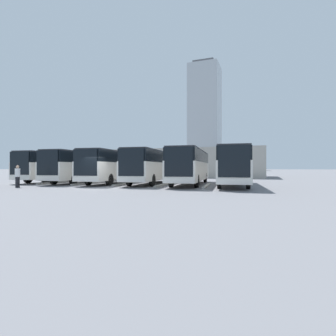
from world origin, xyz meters
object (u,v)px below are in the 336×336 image
object	(u,v)px
bus_1	(191,166)
bus_2	(153,166)
bus_5	(60,166)
pedestrian	(18,176)
bus_4	(84,166)
bus_0	(233,165)
bus_3	(116,166)

from	to	relation	value
bus_1	bus_2	size ratio (longest dim) A/B	1.00
bus_2	bus_5	size ratio (longest dim) A/B	1.00
bus_2	bus_5	xyz separation A→B (m)	(11.92, -0.02, 0.00)
bus_1	pedestrian	world-z (taller)	bus_1
bus_5	pedestrian	world-z (taller)	bus_5
bus_4	bus_5	distance (m)	4.01
bus_4	bus_5	size ratio (longest dim) A/B	1.00
bus_0	bus_4	bearing A→B (deg)	-5.81
bus_1	bus_4	xyz separation A→B (m)	(11.92, 0.45, 0.00)
bus_2	bus_4	world-z (taller)	same
bus_2	pedestrian	xyz separation A→B (m)	(8.27, 8.56, -0.86)
bus_3	pedestrian	xyz separation A→B (m)	(4.29, 8.07, -0.86)
bus_2	bus_5	world-z (taller)	same
bus_1	bus_3	distance (m)	7.96
bus_1	bus_3	size ratio (longest dim) A/B	1.00
bus_3	bus_4	bearing A→B (deg)	-6.27
bus_4	pedestrian	xyz separation A→B (m)	(0.32, 8.02, -0.86)
bus_0	pedestrian	bearing A→B (deg)	20.22
bus_3	bus_5	size ratio (longest dim) A/B	1.00
pedestrian	bus_5	bearing A→B (deg)	-171.45
bus_0	bus_2	distance (m)	7.95
bus_5	pedestrian	size ratio (longest dim) A/B	6.86
bus_3	pedestrian	size ratio (longest dim) A/B	6.86
bus_4	pedestrian	world-z (taller)	bus_4
bus_4	bus_1	bearing A→B (deg)	175.12
bus_0	pedestrian	size ratio (longest dim) A/B	6.86
pedestrian	bus_4	bearing A→B (deg)	163.20
bus_2	bus_3	distance (m)	4.00
bus_2	pedestrian	distance (m)	11.93
bus_0	bus_4	xyz separation A→B (m)	(15.89, 0.33, 0.00)
pedestrian	bus_1	bearing A→B (deg)	110.15
bus_1	bus_4	size ratio (longest dim) A/B	1.00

